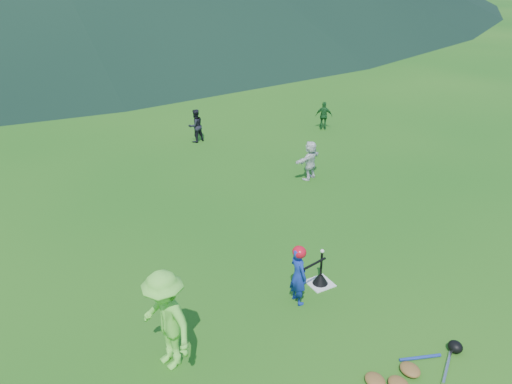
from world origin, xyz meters
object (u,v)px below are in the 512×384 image
Objects in this scene: fielder_c at (324,116)px; batting_tee at (320,278)px; fielder_d at (310,160)px; equipment_pile at (411,370)px; home_plate at (320,283)px; adult_coach at (166,321)px; fielder_b at (196,126)px; batter_child at (298,275)px.

batting_tee is at bearing 91.22° from fielder_c.
fielder_d is 0.61× the size of equipment_pile.
fielder_d is at bearing 57.56° from batting_tee.
adult_coach is at bearing -170.84° from home_plate.
adult_coach reaches higher than fielder_c.
equipment_pile reaches higher than home_plate.
fielder_b reaches higher than fielder_c.
batter_child is 1.03× the size of fielder_d.
batter_child is at bearing -161.67° from home_plate.
fielder_c is at bearing -38.75° from batter_child.
adult_coach is 0.93× the size of equipment_pile.
equipment_pile is (-5.67, -9.92, -0.43)m from fielder_c.
adult_coach is 9.97m from fielder_b.
fielder_c reaches higher than equipment_pile.
fielder_d is at bearing 86.46° from fielder_c.
fielder_b is (4.31, 8.99, -0.28)m from adult_coach.
equipment_pile is at bearing -166.51° from batter_child.
home_plate is at bearing 91.22° from fielder_c.
adult_coach reaches higher than batting_tee.
batter_child reaches higher than fielder_c.
adult_coach reaches higher than batter_child.
fielder_b is at bearing 82.76° from home_plate.
fielder_d is (5.87, 4.67, -0.28)m from adult_coach.
batting_tee is at bearing -71.38° from batter_child.
adult_coach reaches higher than equipment_pile.
equipment_pile is at bearing 72.76° from fielder_b.
equipment_pile is (-0.14, -2.50, -0.06)m from batting_tee.
fielder_d is (2.64, 4.15, 0.54)m from home_plate.
fielder_b reaches higher than home_plate.
adult_coach is 1.67× the size of fielder_c.
adult_coach is at bearing 17.45° from fielder_d.
adult_coach is 3.35m from batting_tee.
batting_tee is at bearing 71.85° from fielder_b.
batter_child is 2.59m from adult_coach.
batting_tee is at bearing 0.00° from home_plate.
adult_coach is 2.46× the size of batting_tee.
home_plate is 0.66× the size of batting_tee.
adult_coach is 3.75m from equipment_pile.
batter_child is at bearing 103.20° from equipment_pile.
equipment_pile is at bearing 43.15° from adult_coach.
fielder_b is at bearing 24.65° from fielder_c.
equipment_pile is (0.53, -2.28, -0.50)m from batter_child.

